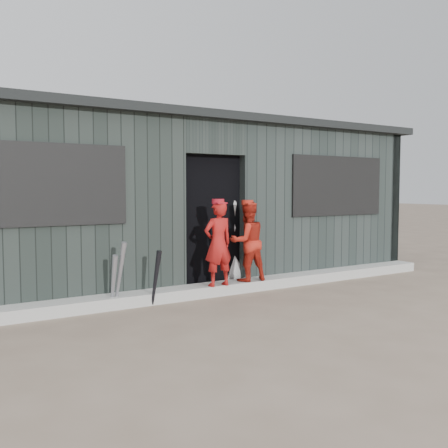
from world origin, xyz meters
TOP-DOWN VIEW (x-y plane):
  - ground at (0.00, 0.00)m, footprint 80.00×80.00m
  - curb at (0.00, 1.82)m, footprint 8.00×0.36m
  - bat_left at (-1.60, 1.69)m, footprint 0.15×0.28m
  - bat_mid at (-1.68, 1.70)m, footprint 0.07×0.25m
  - bat_right at (-1.16, 1.59)m, footprint 0.13×0.23m
  - player_red_left at (-0.17, 1.67)m, footprint 0.44×0.29m
  - player_red_right at (0.39, 1.78)m, footprint 0.60×0.48m
  - player_grey_back at (0.43, 2.31)m, footprint 0.73×0.52m
  - dugout at (-0.00, 3.50)m, footprint 8.30×3.30m

SIDE VIEW (x-z plane):
  - ground at x=0.00m, z-range 0.00..0.00m
  - curb at x=0.00m, z-range 0.00..0.15m
  - bat_mid at x=-1.68m, z-range 0.00..0.70m
  - bat_right at x=-1.16m, z-range 0.00..0.73m
  - bat_left at x=-1.60m, z-range 0.00..0.85m
  - player_grey_back at x=0.43m, z-range 0.00..1.41m
  - player_red_right at x=0.39m, z-range 0.15..1.31m
  - player_red_left at x=-0.17m, z-range 0.15..1.34m
  - dugout at x=0.00m, z-range -0.02..2.60m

